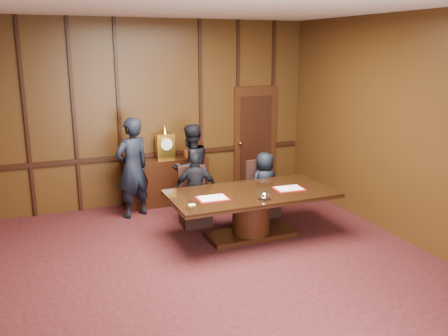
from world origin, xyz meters
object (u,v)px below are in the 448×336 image
Objects in this scene: signatory_right at (265,185)px; witness_right at (191,167)px; conference_table at (251,207)px; witness_left at (132,168)px; signatory_left at (196,190)px; sideboard at (166,179)px.

witness_right is (-1.10, 0.86, 0.22)m from signatory_right.
conference_table is 1.46× the size of witness_left.
signatory_left reaches higher than signatory_right.
conference_table is at bearing 109.49° from witness_left.
conference_table is 2.22× the size of signatory_right.
sideboard is 1.24× the size of signatory_left.
conference_table is at bearing -69.90° from sideboard.
conference_table is 1.04m from signatory_left.
conference_table is 2.04× the size of signatory_left.
witness_left is at bearing -29.88° from signatory_right.
sideboard reaches higher than signatory_left.
signatory_right is at bearing 122.34° from witness_right.
signatory_left is at bearing 57.23° from witness_right.
sideboard is at bearing -51.02° from signatory_right.
conference_table is at bearing 43.24° from signatory_right.
witness_right is at bearing -55.55° from sideboard.
signatory_left is at bearing -84.11° from sideboard.
witness_left is (-2.18, 0.89, 0.31)m from signatory_right.
sideboard is 0.99× the size of witness_right.
sideboard reaches higher than conference_table.
witness_left is 1.08m from witness_right.
sideboard reaches higher than signatory_right.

